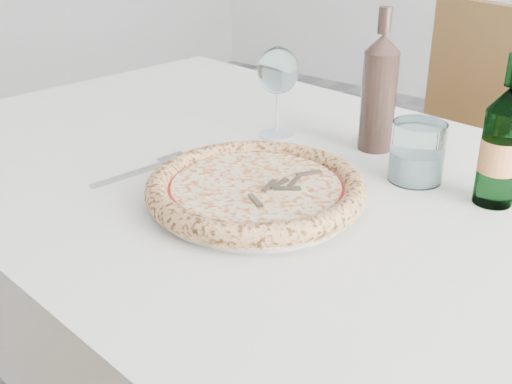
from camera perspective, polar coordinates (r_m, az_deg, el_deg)
dining_table at (r=1.08m, az=3.30°, el=-3.09°), size 1.65×1.10×0.76m
chair_far at (r=1.76m, az=17.82°, el=2.18°), size 0.57×0.57×0.93m
plate at (r=0.96m, az=-0.00°, el=-0.60°), size 0.29×0.29×0.02m
pizza at (r=0.96m, az=-0.00°, el=0.35°), size 0.33×0.33×0.03m
fork at (r=1.10m, az=-10.23°, el=1.94°), size 0.03×0.20×0.00m
wine_glass at (r=1.21m, az=1.96°, el=10.54°), size 0.08×0.08×0.17m
tumbler at (r=1.07m, az=14.10°, el=3.14°), size 0.09×0.09×0.10m
beer_bottle at (r=1.00m, az=20.96°, el=3.79°), size 0.06×0.06×0.23m
wine_bottle at (r=1.16m, az=10.87°, el=8.79°), size 0.06×0.06×0.25m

